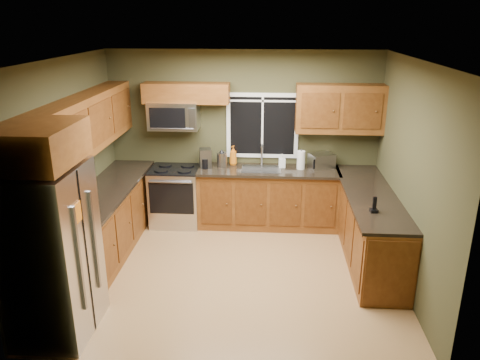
# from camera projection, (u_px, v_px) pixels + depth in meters

# --- Properties ---
(floor) EXTENTS (4.20, 4.20, 0.00)m
(floor) POSITION_uv_depth(u_px,v_px,m) (234.00, 271.00, 6.12)
(floor) COLOR #9A7043
(floor) RESTS_ON ground
(ceiling) EXTENTS (4.20, 4.20, 0.00)m
(ceiling) POSITION_uv_depth(u_px,v_px,m) (233.00, 60.00, 5.23)
(ceiling) COLOR white
(ceiling) RESTS_ON back_wall
(back_wall) EXTENTS (4.20, 0.00, 4.20)m
(back_wall) POSITION_uv_depth(u_px,v_px,m) (243.00, 138.00, 7.37)
(back_wall) COLOR #39371F
(back_wall) RESTS_ON ground
(front_wall) EXTENTS (4.20, 0.00, 4.20)m
(front_wall) POSITION_uv_depth(u_px,v_px,m) (217.00, 241.00, 3.98)
(front_wall) COLOR #39371F
(front_wall) RESTS_ON ground
(left_wall) EXTENTS (0.00, 3.60, 3.60)m
(left_wall) POSITION_uv_depth(u_px,v_px,m) (66.00, 170.00, 5.81)
(left_wall) COLOR #39371F
(left_wall) RESTS_ON ground
(right_wall) EXTENTS (0.00, 3.60, 3.60)m
(right_wall) POSITION_uv_depth(u_px,v_px,m) (410.00, 178.00, 5.54)
(right_wall) COLOR #39371F
(right_wall) RESTS_ON ground
(window) EXTENTS (1.12, 0.03, 1.02)m
(window) POSITION_uv_depth(u_px,v_px,m) (262.00, 126.00, 7.27)
(window) COLOR white
(window) RESTS_ON back_wall
(base_cabinets_left) EXTENTS (0.60, 2.65, 0.90)m
(base_cabinets_left) POSITION_uv_depth(u_px,v_px,m) (109.00, 221.00, 6.54)
(base_cabinets_left) COLOR brown
(base_cabinets_left) RESTS_ON ground
(countertop_left) EXTENTS (0.65, 2.65, 0.04)m
(countertop_left) POSITION_uv_depth(u_px,v_px,m) (107.00, 190.00, 6.38)
(countertop_left) COLOR black
(countertop_left) RESTS_ON base_cabinets_left
(base_cabinets_back) EXTENTS (2.17, 0.60, 0.90)m
(base_cabinets_back) POSITION_uv_depth(u_px,v_px,m) (268.00, 198.00, 7.36)
(base_cabinets_back) COLOR brown
(base_cabinets_back) RESTS_ON ground
(countertop_back) EXTENTS (2.17, 0.65, 0.04)m
(countertop_back) POSITION_uv_depth(u_px,v_px,m) (269.00, 171.00, 7.18)
(countertop_back) COLOR black
(countertop_back) RESTS_ON base_cabinets_back
(base_cabinets_peninsula) EXTENTS (0.60, 2.52, 0.90)m
(base_cabinets_peninsula) POSITION_uv_depth(u_px,v_px,m) (369.00, 227.00, 6.36)
(base_cabinets_peninsula) COLOR brown
(base_cabinets_peninsula) RESTS_ON ground
(countertop_peninsula) EXTENTS (0.65, 2.50, 0.04)m
(countertop_peninsula) POSITION_uv_depth(u_px,v_px,m) (370.00, 194.00, 6.22)
(countertop_peninsula) COLOR black
(countertop_peninsula) RESTS_ON base_cabinets_peninsula
(upper_cabinets_left) EXTENTS (0.33, 2.65, 0.72)m
(upper_cabinets_left) POSITION_uv_depth(u_px,v_px,m) (89.00, 122.00, 6.08)
(upper_cabinets_left) COLOR brown
(upper_cabinets_left) RESTS_ON left_wall
(upper_cabinets_back_left) EXTENTS (1.30, 0.33, 0.30)m
(upper_cabinets_back_left) POSITION_uv_depth(u_px,v_px,m) (186.00, 93.00, 7.03)
(upper_cabinets_back_left) COLOR brown
(upper_cabinets_back_left) RESTS_ON back_wall
(upper_cabinets_back_right) EXTENTS (1.30, 0.33, 0.72)m
(upper_cabinets_back_right) POSITION_uv_depth(u_px,v_px,m) (340.00, 109.00, 6.95)
(upper_cabinets_back_right) COLOR brown
(upper_cabinets_back_right) RESTS_ON back_wall
(upper_cabinet_over_fridge) EXTENTS (0.72, 0.90, 0.38)m
(upper_cabinet_over_fridge) POSITION_uv_depth(u_px,v_px,m) (36.00, 145.00, 4.34)
(upper_cabinet_over_fridge) COLOR brown
(upper_cabinet_over_fridge) RESTS_ON left_wall
(refrigerator) EXTENTS (0.74, 0.90, 1.80)m
(refrigerator) POSITION_uv_depth(u_px,v_px,m) (52.00, 253.00, 4.71)
(refrigerator) COLOR #B7B7BC
(refrigerator) RESTS_ON ground
(range) EXTENTS (0.76, 0.69, 0.94)m
(range) POSITION_uv_depth(u_px,v_px,m) (176.00, 196.00, 7.42)
(range) COLOR #B7B7BC
(range) RESTS_ON ground
(microwave) EXTENTS (0.76, 0.41, 0.42)m
(microwave) POSITION_uv_depth(u_px,v_px,m) (174.00, 115.00, 7.13)
(microwave) COLOR #B7B7BC
(microwave) RESTS_ON back_wall
(sink) EXTENTS (0.60, 0.42, 0.36)m
(sink) POSITION_uv_depth(u_px,v_px,m) (261.00, 168.00, 7.19)
(sink) COLOR slate
(sink) RESTS_ON countertop_back
(toaster_oven) EXTENTS (0.43, 0.39, 0.22)m
(toaster_oven) POSITION_uv_depth(u_px,v_px,m) (322.00, 161.00, 7.21)
(toaster_oven) COLOR #B7B7BC
(toaster_oven) RESTS_ON countertop_back
(coffee_maker) EXTENTS (0.22, 0.27, 0.29)m
(coffee_maker) POSITION_uv_depth(u_px,v_px,m) (205.00, 159.00, 7.23)
(coffee_maker) COLOR slate
(coffee_maker) RESTS_ON countertop_back
(kettle) EXTENTS (0.19, 0.19, 0.28)m
(kettle) POSITION_uv_depth(u_px,v_px,m) (222.00, 159.00, 7.27)
(kettle) COLOR #B7B7BC
(kettle) RESTS_ON countertop_back
(paper_towel_roll) EXTENTS (0.13, 0.13, 0.31)m
(paper_towel_roll) POSITION_uv_depth(u_px,v_px,m) (301.00, 160.00, 7.15)
(paper_towel_roll) COLOR white
(paper_towel_roll) RESTS_ON countertop_back
(soap_bottle_a) EXTENTS (0.16, 0.16, 0.31)m
(soap_bottle_a) POSITION_uv_depth(u_px,v_px,m) (233.00, 155.00, 7.35)
(soap_bottle_a) COLOR #D16813
(soap_bottle_a) RESTS_ON countertop_back
(soap_bottle_b) EXTENTS (0.11, 0.11, 0.21)m
(soap_bottle_b) POSITION_uv_depth(u_px,v_px,m) (282.00, 161.00, 7.23)
(soap_bottle_b) COLOR white
(soap_bottle_b) RESTS_ON countertop_back
(cordless_phone) EXTENTS (0.10, 0.10, 0.20)m
(cordless_phone) POSITION_uv_depth(u_px,v_px,m) (374.00, 208.00, 5.58)
(cordless_phone) COLOR black
(cordless_phone) RESTS_ON countertop_peninsula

